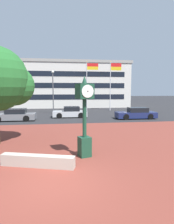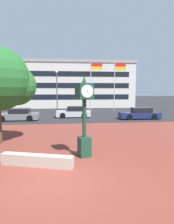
{
  "view_description": "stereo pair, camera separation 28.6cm",
  "coord_description": "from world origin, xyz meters",
  "px_view_note": "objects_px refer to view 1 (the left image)",
  "views": [
    {
      "loc": [
        0.31,
        -6.8,
        3.24
      ],
      "look_at": [
        1.66,
        2.95,
        2.16
      ],
      "focal_mm": 32.02,
      "sensor_mm": 36.0,
      "label": 1
    },
    {
      "loc": [
        0.6,
        -6.84,
        3.24
      ],
      "look_at": [
        1.66,
        2.95,
        2.16
      ],
      "focal_mm": 32.02,
      "sensor_mm": 36.0,
      "label": 2
    }
  ],
  "objects_px": {
    "car_street_mid": "(14,115)",
    "car_street_distant": "(136,114)",
    "street_clock": "(85,115)",
    "flagpole_secondary": "(112,80)",
    "car_street_near": "(70,113)",
    "flagpole_primary": "(88,81)",
    "civic_building": "(59,85)",
    "street_lamp_post": "(53,87)"
  },
  "relations": [
    {
      "from": "street_clock",
      "to": "street_lamp_post",
      "type": "bearing_deg",
      "value": 79.84
    },
    {
      "from": "flagpole_primary",
      "to": "street_lamp_post",
      "type": "bearing_deg",
      "value": -150.44
    },
    {
      "from": "street_clock",
      "to": "car_street_distant",
      "type": "distance_m",
      "value": 14.35
    },
    {
      "from": "car_street_near",
      "to": "car_street_distant",
      "type": "bearing_deg",
      "value": -105.17
    },
    {
      "from": "car_street_distant",
      "to": "street_clock",
      "type": "bearing_deg",
      "value": 149.26
    },
    {
      "from": "street_clock",
      "to": "flagpole_primary",
      "type": "xyz_separation_m",
      "value": [
        3.33,
        21.66,
        2.62
      ]
    },
    {
      "from": "car_street_distant",
      "to": "flagpole_secondary",
      "type": "xyz_separation_m",
      "value": [
        -0.35,
        9.5,
        4.19
      ]
    },
    {
      "from": "flagpole_primary",
      "to": "civic_building",
      "type": "bearing_deg",
      "value": 112.37
    },
    {
      "from": "car_street_distant",
      "to": "street_lamp_post",
      "type": "bearing_deg",
      "value": 56.65
    },
    {
      "from": "car_street_mid",
      "to": "car_street_distant",
      "type": "xyz_separation_m",
      "value": [
        13.43,
        -0.33,
        -0.0
      ]
    },
    {
      "from": "flagpole_secondary",
      "to": "street_lamp_post",
      "type": "height_order",
      "value": "flagpole_secondary"
    },
    {
      "from": "street_clock",
      "to": "civic_building",
      "type": "xyz_separation_m",
      "value": [
        -1.14,
        32.53,
        2.26
      ]
    },
    {
      "from": "car_street_mid",
      "to": "car_street_near",
      "type": "bearing_deg",
      "value": -73.52
    },
    {
      "from": "flagpole_primary",
      "to": "flagpole_secondary",
      "type": "relative_size",
      "value": 0.99
    },
    {
      "from": "street_clock",
      "to": "car_street_distant",
      "type": "height_order",
      "value": "street_clock"
    },
    {
      "from": "car_street_near",
      "to": "civic_building",
      "type": "distance_m",
      "value": 18.63
    },
    {
      "from": "car_street_mid",
      "to": "car_street_distant",
      "type": "height_order",
      "value": "same"
    },
    {
      "from": "flagpole_primary",
      "to": "civic_building",
      "type": "relative_size",
      "value": 0.29
    },
    {
      "from": "car_street_mid",
      "to": "car_street_distant",
      "type": "bearing_deg",
      "value": -91.83
    },
    {
      "from": "street_clock",
      "to": "flagpole_primary",
      "type": "bearing_deg",
      "value": 64.87
    },
    {
      "from": "car_street_near",
      "to": "flagpole_secondary",
      "type": "relative_size",
      "value": 0.52
    },
    {
      "from": "flagpole_primary",
      "to": "flagpole_secondary",
      "type": "height_order",
      "value": "flagpole_secondary"
    },
    {
      "from": "flagpole_primary",
      "to": "civic_building",
      "type": "xyz_separation_m",
      "value": [
        -4.47,
        10.87,
        -0.35
      ]
    },
    {
      "from": "car_street_near",
      "to": "street_lamp_post",
      "type": "relative_size",
      "value": 0.69
    },
    {
      "from": "street_clock",
      "to": "flagpole_secondary",
      "type": "distance_m",
      "value": 22.96
    },
    {
      "from": "street_clock",
      "to": "car_street_mid",
      "type": "bearing_deg",
      "value": 99.1
    },
    {
      "from": "flagpole_secondary",
      "to": "civic_building",
      "type": "xyz_separation_m",
      "value": [
        -8.26,
        10.87,
        -0.44
      ]
    },
    {
      "from": "civic_building",
      "to": "street_lamp_post",
      "type": "bearing_deg",
      "value": -93.67
    },
    {
      "from": "car_street_near",
      "to": "car_street_distant",
      "type": "xyz_separation_m",
      "value": [
        7.38,
        -2.16,
        0.0
      ]
    },
    {
      "from": "car_street_mid",
      "to": "car_street_distant",
      "type": "distance_m",
      "value": 13.43
    },
    {
      "from": "car_street_distant",
      "to": "civic_building",
      "type": "height_order",
      "value": "civic_building"
    },
    {
      "from": "street_lamp_post",
      "to": "civic_building",
      "type": "bearing_deg",
      "value": 86.33
    },
    {
      "from": "car_street_near",
      "to": "car_street_mid",
      "type": "height_order",
      "value": "same"
    },
    {
      "from": "car_street_near",
      "to": "car_street_mid",
      "type": "distance_m",
      "value": 6.31
    },
    {
      "from": "civic_building",
      "to": "street_lamp_post",
      "type": "relative_size",
      "value": 4.54
    },
    {
      "from": "street_clock",
      "to": "car_street_near",
      "type": "bearing_deg",
      "value": 73.26
    },
    {
      "from": "street_clock",
      "to": "flagpole_secondary",
      "type": "height_order",
      "value": "flagpole_secondary"
    },
    {
      "from": "car_street_mid",
      "to": "civic_building",
      "type": "distance_m",
      "value": 20.95
    },
    {
      "from": "street_clock",
      "to": "flagpole_secondary",
      "type": "relative_size",
      "value": 0.51
    },
    {
      "from": "civic_building",
      "to": "street_lamp_post",
      "type": "distance_m",
      "value": 13.96
    },
    {
      "from": "car_street_near",
      "to": "flagpole_primary",
      "type": "height_order",
      "value": "flagpole_primary"
    },
    {
      "from": "street_lamp_post",
      "to": "car_street_near",
      "type": "bearing_deg",
      "value": -63.7
    }
  ]
}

